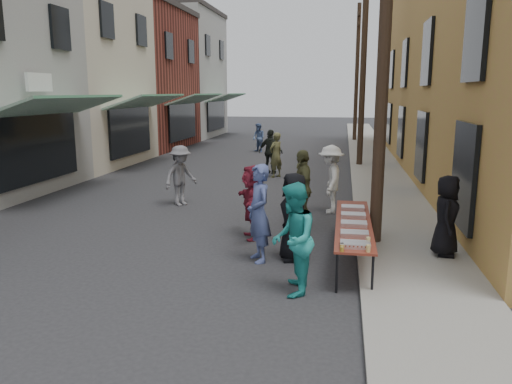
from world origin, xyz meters
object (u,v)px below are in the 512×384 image
(utility_pole_far, at_px, (357,74))
(guest_front_c, at_px, (293,239))
(serving_table, at_px, (353,224))
(catering_tray_sausage, at_px, (355,244))
(guest_front_a, at_px, (294,217))
(utility_pole_near, at_px, (385,32))
(server, at_px, (446,216))
(utility_pole_mid, at_px, (363,64))

(utility_pole_far, xyz_separation_m, guest_front_c, (-1.52, -26.99, -3.56))
(serving_table, relative_size, catering_tray_sausage, 8.00)
(guest_front_a, bearing_deg, utility_pole_far, 159.22)
(utility_pole_near, bearing_deg, guest_front_a, -142.56)
(utility_pole_far, height_order, serving_table, utility_pole_far)
(utility_pole_near, bearing_deg, server, -30.59)
(utility_pole_mid, distance_m, guest_front_a, 13.86)
(server, bearing_deg, guest_front_a, 110.70)
(utility_pole_mid, distance_m, utility_pole_far, 12.00)
(utility_pole_near, height_order, serving_table, utility_pole_near)
(serving_table, distance_m, catering_tray_sausage, 1.65)
(utility_pole_far, xyz_separation_m, catering_tray_sausage, (-0.50, -26.62, -3.71))
(utility_pole_near, distance_m, serving_table, 3.94)
(utility_pole_near, height_order, server, utility_pole_near)
(utility_pole_far, xyz_separation_m, server, (1.30, -24.77, -3.59))
(guest_front_a, height_order, server, guest_front_a)
(serving_table, relative_size, guest_front_c, 2.13)
(server, bearing_deg, serving_table, 107.30)
(guest_front_a, distance_m, guest_front_c, 1.72)
(utility_pole_near, bearing_deg, utility_pole_far, 90.00)
(utility_pole_near, bearing_deg, catering_tray_sausage, -100.81)
(utility_pole_far, distance_m, catering_tray_sausage, 26.88)
(utility_pole_far, height_order, guest_front_a, utility_pole_far)
(utility_pole_far, height_order, catering_tray_sausage, utility_pole_far)
(serving_table, distance_m, guest_front_a, 1.22)
(utility_pole_mid, relative_size, utility_pole_far, 1.00)
(utility_pole_far, distance_m, server, 25.06)
(guest_front_c, xyz_separation_m, server, (2.82, 2.22, -0.03))
(catering_tray_sausage, bearing_deg, utility_pole_mid, 88.04)
(utility_pole_far, height_order, guest_front_c, utility_pole_far)
(utility_pole_near, relative_size, guest_front_c, 4.80)
(utility_pole_mid, height_order, utility_pole_far, same)
(serving_table, distance_m, server, 1.82)
(utility_pole_mid, relative_size, serving_table, 2.25)
(utility_pole_far, distance_m, guest_front_c, 27.27)
(catering_tray_sausage, distance_m, guest_front_c, 1.09)
(catering_tray_sausage, xyz_separation_m, guest_front_c, (-1.02, -0.37, 0.15))
(utility_pole_mid, height_order, catering_tray_sausage, utility_pole_mid)
(serving_table, relative_size, server, 2.48)
(guest_front_a, xyz_separation_m, guest_front_c, (0.15, -1.71, 0.06))
(serving_table, height_order, guest_front_c, guest_front_c)
(server, bearing_deg, utility_pole_mid, 16.76)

